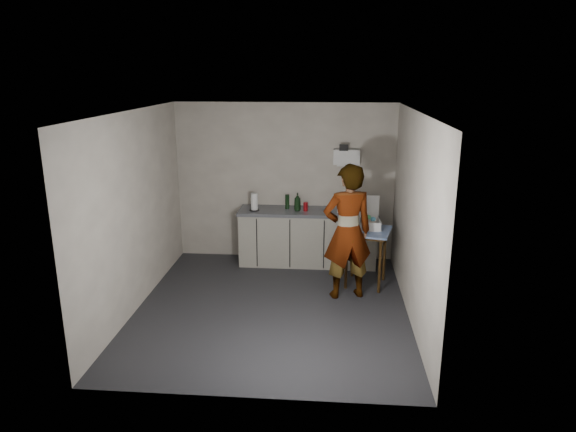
# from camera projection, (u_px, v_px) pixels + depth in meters

# --- Properties ---
(ground) EXTENTS (4.00, 4.00, 0.00)m
(ground) POSITION_uv_depth(u_px,v_px,m) (272.00, 307.00, 6.93)
(ground) COLOR #242429
(ground) RESTS_ON ground
(wall_back) EXTENTS (3.60, 0.02, 2.60)m
(wall_back) POSITION_uv_depth(u_px,v_px,m) (285.00, 182.00, 8.48)
(wall_back) COLOR #B2A89B
(wall_back) RESTS_ON ground
(wall_right) EXTENTS (0.02, 4.00, 2.60)m
(wall_right) POSITION_uv_depth(u_px,v_px,m) (413.00, 218.00, 6.43)
(wall_right) COLOR #B2A89B
(wall_right) RESTS_ON ground
(wall_left) EXTENTS (0.02, 4.00, 2.60)m
(wall_left) POSITION_uv_depth(u_px,v_px,m) (136.00, 212.00, 6.71)
(wall_left) COLOR #B2A89B
(wall_left) RESTS_ON ground
(ceiling) EXTENTS (3.60, 4.00, 0.01)m
(ceiling) POSITION_uv_depth(u_px,v_px,m) (270.00, 112.00, 6.22)
(ceiling) COLOR silver
(ceiling) RESTS_ON wall_back
(kitchen_counter) EXTENTS (2.24, 0.62, 0.91)m
(kitchen_counter) POSITION_uv_depth(u_px,v_px,m) (308.00, 239.00, 8.41)
(kitchen_counter) COLOR black
(kitchen_counter) RESTS_ON ground
(wall_shelf) EXTENTS (0.42, 0.18, 0.37)m
(wall_shelf) POSITION_uv_depth(u_px,v_px,m) (346.00, 157.00, 8.21)
(wall_shelf) COLOR white
(wall_shelf) RESTS_ON ground
(side_table) EXTENTS (0.79, 0.79, 0.85)m
(side_table) POSITION_uv_depth(u_px,v_px,m) (367.00, 237.00, 7.49)
(side_table) COLOR #3A230D
(side_table) RESTS_ON ground
(standing_man) EXTENTS (0.80, 0.63, 1.90)m
(standing_man) POSITION_uv_depth(u_px,v_px,m) (347.00, 232.00, 7.03)
(standing_man) COLOR #B2A593
(standing_man) RESTS_ON ground
(soap_bottle) EXTENTS (0.11, 0.11, 0.29)m
(soap_bottle) POSITION_uv_depth(u_px,v_px,m) (297.00, 202.00, 8.22)
(soap_bottle) COLOR black
(soap_bottle) RESTS_ON kitchen_counter
(soda_can) EXTENTS (0.07, 0.07, 0.14)m
(soda_can) POSITION_uv_depth(u_px,v_px,m) (306.00, 207.00, 8.23)
(soda_can) COLOR red
(soda_can) RESTS_ON kitchen_counter
(dark_bottle) EXTENTS (0.07, 0.07, 0.23)m
(dark_bottle) POSITION_uv_depth(u_px,v_px,m) (287.00, 202.00, 8.34)
(dark_bottle) COLOR black
(dark_bottle) RESTS_ON kitchen_counter
(paper_towel) EXTENTS (0.16, 0.16, 0.28)m
(paper_towel) POSITION_uv_depth(u_px,v_px,m) (254.00, 202.00, 8.23)
(paper_towel) COLOR black
(paper_towel) RESTS_ON kitchen_counter
(dish_rack) EXTENTS (0.41, 0.31, 0.29)m
(dish_rack) POSITION_uv_depth(u_px,v_px,m) (350.00, 208.00, 8.17)
(dish_rack) COLOR white
(dish_rack) RESTS_ON kitchen_counter
(bakery_box) EXTENTS (0.34, 0.35, 0.45)m
(bakery_box) POSITION_uv_depth(u_px,v_px,m) (369.00, 221.00, 7.51)
(bakery_box) COLOR white
(bakery_box) RESTS_ON side_table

